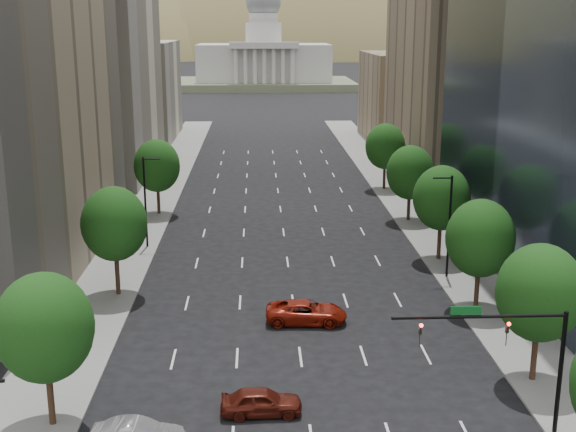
{
  "coord_description": "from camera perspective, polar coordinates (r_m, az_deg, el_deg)",
  "views": [
    {
      "loc": [
        -2.74,
        -4.63,
        21.26
      ],
      "look_at": [
        -0.56,
        46.1,
        8.0
      ],
      "focal_mm": 46.13,
      "sensor_mm": 36.0,
      "label": 1
    }
  ],
  "objects": [
    {
      "name": "sidewalk_left",
      "position": [
        69.2,
        -12.99,
        -3.58
      ],
      "size": [
        6.0,
        200.0,
        0.15
      ],
      "primitive_type": "cube",
      "color": "slate",
      "rests_on": "ground"
    },
    {
      "name": "sidewalk_right",
      "position": [
        70.42,
        12.69,
        -3.24
      ],
      "size": [
        6.0,
        200.0,
        0.15
      ],
      "primitive_type": "cube",
      "color": "slate",
      "rests_on": "ground"
    },
    {
      "name": "midrise_cream_left",
      "position": [
        109.97,
        -14.47,
        12.23
      ],
      "size": [
        14.0,
        30.0,
        35.0
      ],
      "primitive_type": "cube",
      "color": "beige",
      "rests_on": "ground"
    },
    {
      "name": "filler_left",
      "position": [
        142.91,
        -11.57,
        9.42
      ],
      "size": [
        14.0,
        26.0,
        18.0
      ],
      "primitive_type": "cube",
      "color": "beige",
      "rests_on": "ground"
    },
    {
      "name": "parking_tan_right",
      "position": [
        108.43,
        12.6,
        10.98
      ],
      "size": [
        14.0,
        30.0,
        30.0
      ],
      "primitive_type": "cube",
      "color": "#8C7759",
      "rests_on": "ground"
    },
    {
      "name": "filler_right",
      "position": [
        141.02,
        9.01,
        9.06
      ],
      "size": [
        14.0,
        26.0,
        16.0
      ],
      "primitive_type": "cube",
      "color": "#8C7759",
      "rests_on": "ground"
    },
    {
      "name": "tree_right_1",
      "position": [
        46.6,
        18.84,
        -5.63
      ],
      "size": [
        5.2,
        5.2,
        8.75
      ],
      "color": "#382316",
      "rests_on": "ground"
    },
    {
      "name": "tree_right_2",
      "position": [
        57.4,
        14.6,
        -1.68
      ],
      "size": [
        5.2,
        5.2,
        8.61
      ],
      "color": "#382316",
      "rests_on": "ground"
    },
    {
      "name": "tree_right_3",
      "position": [
        68.51,
        11.75,
        1.36
      ],
      "size": [
        5.2,
        5.2,
        8.89
      ],
      "color": "#382316",
      "rests_on": "ground"
    },
    {
      "name": "tree_right_4",
      "position": [
        81.93,
        9.39,
        3.32
      ],
      "size": [
        5.2,
        5.2,
        8.46
      ],
      "color": "#382316",
      "rests_on": "ground"
    },
    {
      "name": "tree_right_5",
      "position": [
        97.34,
        7.5,
        5.34
      ],
      "size": [
        5.2,
        5.2,
        8.75
      ],
      "color": "#382316",
      "rests_on": "ground"
    },
    {
      "name": "tree_left_0",
      "position": [
        41.34,
        -18.26,
        -8.18
      ],
      "size": [
        5.2,
        5.2,
        8.75
      ],
      "color": "#382316",
      "rests_on": "ground"
    },
    {
      "name": "tree_left_1",
      "position": [
        59.73,
        -13.24,
        -0.6
      ],
      "size": [
        5.2,
        5.2,
        8.97
      ],
      "color": "#382316",
      "rests_on": "ground"
    },
    {
      "name": "tree_left_2",
      "position": [
        84.84,
        -10.07,
        3.82
      ],
      "size": [
        5.2,
        5.2,
        8.68
      ],
      "color": "#382316",
      "rests_on": "ground"
    },
    {
      "name": "streetlight_rn",
      "position": [
        63.93,
        12.28,
        -0.59
      ],
      "size": [
        1.7,
        0.2,
        9.0
      ],
      "color": "black",
      "rests_on": "ground"
    },
    {
      "name": "streetlight_ln",
      "position": [
        72.33,
        -10.9,
        1.25
      ],
      "size": [
        1.7,
        0.2,
        9.0
      ],
      "color": "black",
      "rests_on": "ground"
    },
    {
      "name": "traffic_signal",
      "position": [
        40.42,
        17.17,
        -9.51
      ],
      "size": [
        9.12,
        0.4,
        7.38
      ],
      "color": "black",
      "rests_on": "ground"
    },
    {
      "name": "capitol",
      "position": [
        254.67,
        -1.88,
        11.77
      ],
      "size": [
        60.0,
        40.0,
        35.2
      ],
      "color": "#596647",
      "rests_on": "ground"
    },
    {
      "name": "foothills",
      "position": [
        608.05,
        1.09,
        9.06
      ],
      "size": [
        720.0,
        413.0,
        263.0
      ],
      "color": "olive",
      "rests_on": "ground"
    },
    {
      "name": "car_maroon",
      "position": [
        42.62,
        -2.07,
        -14.1
      ],
      "size": [
        4.62,
        1.96,
        1.56
      ],
      "primitive_type": "imported",
      "rotation": [
        0.0,
        0.0,
        1.6
      ],
      "color": "#50160D",
      "rests_on": "ground"
    },
    {
      "name": "car_red_far",
      "position": [
        54.48,
        1.42,
        -7.4
      ],
      "size": [
        6.07,
        3.1,
        1.64
      ],
      "primitive_type": "imported",
      "rotation": [
        0.0,
        0.0,
        1.51
      ],
      "color": "maroon",
      "rests_on": "ground"
    }
  ]
}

